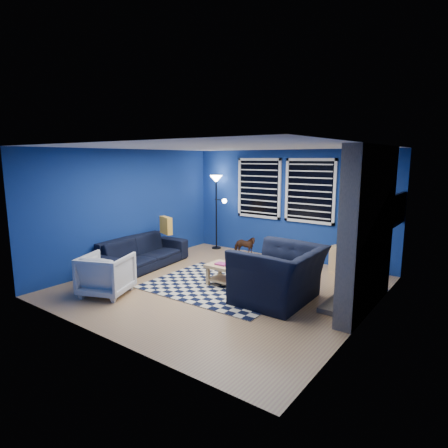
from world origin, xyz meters
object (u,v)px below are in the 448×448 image
armchair_big (279,274)px  rocking_horse (245,246)px  floor_lamp (217,189)px  tv (397,209)px  armchair_bent (106,274)px  coffee_table (229,271)px  cabinet (348,260)px  sofa (141,253)px

armchair_big → rocking_horse: armchair_big is taller
rocking_horse → floor_lamp: bearing=57.4°
tv → armchair_bent: bearing=-137.4°
tv → coffee_table: size_ratio=1.21×
armchair_big → floor_lamp: size_ratio=0.74×
tv → armchair_bent: 5.27m
cabinet → armchair_bent: bearing=-109.5°
floor_lamp → armchair_bent: bearing=-82.5°
tv → floor_lamp: size_ratio=0.53×
armchair_bent → coffee_table: armchair_bent is taller
cabinet → floor_lamp: floor_lamp is taller
sofa → armchair_bent: 1.59m
rocking_horse → coffee_table: size_ratio=0.66×
sofa → floor_lamp: size_ratio=1.20×
floor_lamp → rocking_horse: bearing=-19.1°
rocking_horse → sofa: bearing=131.9°
armchair_big → armchair_bent: size_ratio=1.78×
rocking_horse → cabinet: bearing=-95.7°
coffee_table → cabinet: bearing=55.1°
armchair_bent → armchair_big: bearing=-172.3°
sofa → rocking_horse: bearing=-42.0°
coffee_table → armchair_big: bearing=-4.5°
rocking_horse → floor_lamp: size_ratio=0.29×
armchair_big → rocking_horse: bearing=-135.4°
sofa → armchair_bent: bearing=-159.6°
tv → armchair_bent: tv is taller
tv → cabinet: (-0.88, 0.18, -1.12)m
tv → cabinet: bearing=168.7°
tv → sofa: bearing=-155.3°
sofa → tv: bearing=-72.6°
armchair_bent → coffee_table: size_ratio=0.94×
armchair_big → cabinet: bearing=168.6°
cabinet → armchair_big: bearing=-81.5°
sofa → coffee_table: bearing=-93.2°
sofa → rocking_horse: size_ratio=4.13×
armchair_big → rocking_horse: size_ratio=2.54×
armchair_big → coffee_table: 1.08m
armchair_big → sofa: bearing=-89.6°
armchair_bent → cabinet: bearing=-151.3°
armchair_big → coffee_table: bearing=-95.3°
tv → armchair_big: bearing=-122.6°
tv → armchair_big: tv is taller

